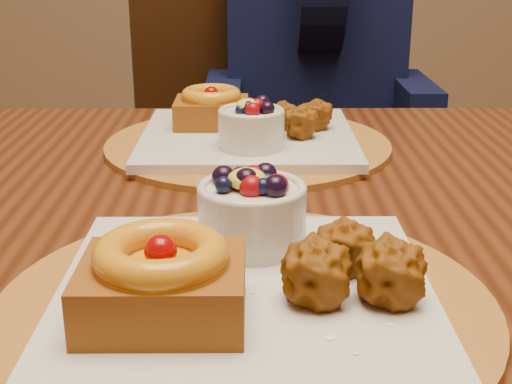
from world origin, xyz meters
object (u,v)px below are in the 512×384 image
place_setting_near (241,276)px  place_setting_far (246,132)px  chair_far (243,183)px  dining_table (247,272)px  diner (315,35)px

place_setting_near → place_setting_far: size_ratio=1.00×
chair_far → place_setting_far: bearing=-103.4°
place_setting_near → place_setting_far: 0.43m
dining_table → chair_far: 0.83m
dining_table → diner: size_ratio=2.09×
dining_table → place_setting_near: size_ratio=4.21×
dining_table → place_setting_near: (-0.00, -0.21, 0.10)m
dining_table → place_setting_near: bearing=-90.8°
place_setting_near → chair_far: chair_far is taller
place_setting_near → chair_far: (-0.01, 1.03, -0.28)m
place_setting_far → chair_far: 0.66m
dining_table → place_setting_far: size_ratio=4.21×
chair_far → diner: 0.36m
chair_far → dining_table: bearing=-103.6°
chair_far → diner: size_ratio=1.18×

